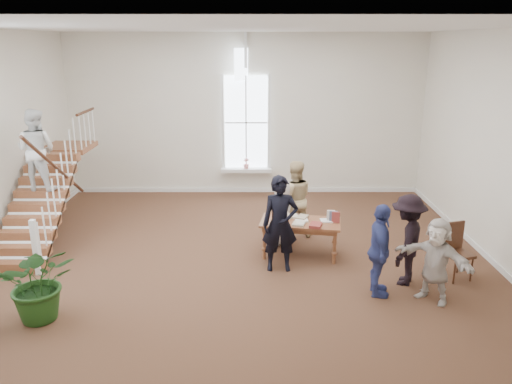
{
  "coord_description": "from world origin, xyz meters",
  "views": [
    {
      "loc": [
        0.25,
        -9.59,
        4.25
      ],
      "look_at": [
        0.27,
        0.4,
        1.23
      ],
      "focal_mm": 35.0,
      "sensor_mm": 36.0,
      "label": 1
    }
  ],
  "objects_px": {
    "woman_cluster_a": "(379,251)",
    "side_chair": "(455,247)",
    "person_yellow": "(294,199)",
    "floor_plant": "(39,282)",
    "library_table": "(301,225)",
    "police_officer": "(280,224)",
    "woman_cluster_c": "(436,260)",
    "elderly_woman": "(282,212)",
    "woman_cluster_b": "(407,240)"
  },
  "relations": [
    {
      "from": "woman_cluster_a",
      "to": "side_chair",
      "type": "relative_size",
      "value": 1.57
    },
    {
      "from": "person_yellow",
      "to": "floor_plant",
      "type": "height_order",
      "value": "person_yellow"
    },
    {
      "from": "library_table",
      "to": "police_officer",
      "type": "bearing_deg",
      "value": -115.72
    },
    {
      "from": "library_table",
      "to": "woman_cluster_c",
      "type": "height_order",
      "value": "woman_cluster_c"
    },
    {
      "from": "elderly_woman",
      "to": "side_chair",
      "type": "distance_m",
      "value": 3.52
    },
    {
      "from": "woman_cluster_c",
      "to": "side_chair",
      "type": "bearing_deg",
      "value": 96.46
    },
    {
      "from": "person_yellow",
      "to": "woman_cluster_b",
      "type": "xyz_separation_m",
      "value": [
        1.85,
        -2.31,
        -0.04
      ]
    },
    {
      "from": "floor_plant",
      "to": "side_chair",
      "type": "relative_size",
      "value": 1.21
    },
    {
      "from": "woman_cluster_c",
      "to": "library_table",
      "type": "bearing_deg",
      "value": -177.5
    },
    {
      "from": "woman_cluster_b",
      "to": "person_yellow",
      "type": "bearing_deg",
      "value": -113.97
    },
    {
      "from": "woman_cluster_a",
      "to": "woman_cluster_b",
      "type": "bearing_deg",
      "value": -46.22
    },
    {
      "from": "library_table",
      "to": "elderly_woman",
      "type": "bearing_deg",
      "value": 130.26
    },
    {
      "from": "police_officer",
      "to": "woman_cluster_a",
      "type": "distance_m",
      "value": 1.94
    },
    {
      "from": "library_table",
      "to": "woman_cluster_a",
      "type": "height_order",
      "value": "woman_cluster_a"
    },
    {
      "from": "woman_cluster_c",
      "to": "police_officer",
      "type": "bearing_deg",
      "value": -161.23
    },
    {
      "from": "elderly_woman",
      "to": "woman_cluster_c",
      "type": "relative_size",
      "value": 0.99
    },
    {
      "from": "woman_cluster_a",
      "to": "floor_plant",
      "type": "xyz_separation_m",
      "value": [
        -5.51,
        -0.77,
        -0.19
      ]
    },
    {
      "from": "woman_cluster_a",
      "to": "woman_cluster_b",
      "type": "relative_size",
      "value": 0.99
    },
    {
      "from": "police_officer",
      "to": "person_yellow",
      "type": "xyz_separation_m",
      "value": [
        0.4,
        1.75,
        -0.06
      ]
    },
    {
      "from": "police_officer",
      "to": "library_table",
      "type": "bearing_deg",
      "value": 53.72
    },
    {
      "from": "woman_cluster_a",
      "to": "woman_cluster_c",
      "type": "distance_m",
      "value": 0.93
    },
    {
      "from": "woman_cluster_b",
      "to": "woman_cluster_c",
      "type": "bearing_deg",
      "value": 52.14
    },
    {
      "from": "police_officer",
      "to": "elderly_woman",
      "type": "relative_size",
      "value": 1.28
    },
    {
      "from": "floor_plant",
      "to": "side_chair",
      "type": "distance_m",
      "value": 7.26
    },
    {
      "from": "elderly_woman",
      "to": "woman_cluster_b",
      "type": "bearing_deg",
      "value": 127.32
    },
    {
      "from": "police_officer",
      "to": "elderly_woman",
      "type": "distance_m",
      "value": 1.27
    },
    {
      "from": "library_table",
      "to": "floor_plant",
      "type": "bearing_deg",
      "value": -141.18
    },
    {
      "from": "police_officer",
      "to": "woman_cluster_b",
      "type": "bearing_deg",
      "value": -15.26
    },
    {
      "from": "police_officer",
      "to": "side_chair",
      "type": "bearing_deg",
      "value": -6.71
    },
    {
      "from": "person_yellow",
      "to": "woman_cluster_b",
      "type": "height_order",
      "value": "person_yellow"
    },
    {
      "from": "elderly_woman",
      "to": "floor_plant",
      "type": "distance_m",
      "value": 4.99
    },
    {
      "from": "elderly_woman",
      "to": "person_yellow",
      "type": "height_order",
      "value": "person_yellow"
    },
    {
      "from": "person_yellow",
      "to": "side_chair",
      "type": "relative_size",
      "value": 1.66
    },
    {
      "from": "side_chair",
      "to": "elderly_woman",
      "type": "bearing_deg",
      "value": 137.05
    },
    {
      "from": "person_yellow",
      "to": "woman_cluster_c",
      "type": "height_order",
      "value": "person_yellow"
    },
    {
      "from": "library_table",
      "to": "police_officer",
      "type": "height_order",
      "value": "police_officer"
    },
    {
      "from": "person_yellow",
      "to": "woman_cluster_b",
      "type": "distance_m",
      "value": 2.96
    },
    {
      "from": "elderly_woman",
      "to": "woman_cluster_a",
      "type": "height_order",
      "value": "woman_cluster_a"
    },
    {
      "from": "elderly_woman",
      "to": "woman_cluster_b",
      "type": "distance_m",
      "value": 2.82
    },
    {
      "from": "woman_cluster_c",
      "to": "floor_plant",
      "type": "height_order",
      "value": "woman_cluster_c"
    },
    {
      "from": "person_yellow",
      "to": "woman_cluster_c",
      "type": "bearing_deg",
      "value": 119.61
    },
    {
      "from": "library_table",
      "to": "elderly_woman",
      "type": "relative_size",
      "value": 1.17
    },
    {
      "from": "woman_cluster_b",
      "to": "side_chair",
      "type": "bearing_deg",
      "value": 131.46
    },
    {
      "from": "woman_cluster_b",
      "to": "side_chair",
      "type": "distance_m",
      "value": 1.06
    },
    {
      "from": "woman_cluster_b",
      "to": "floor_plant",
      "type": "relative_size",
      "value": 1.32
    },
    {
      "from": "elderly_woman",
      "to": "woman_cluster_c",
      "type": "bearing_deg",
      "value": 122.31
    },
    {
      "from": "elderly_woman",
      "to": "side_chair",
      "type": "relative_size",
      "value": 1.39
    },
    {
      "from": "person_yellow",
      "to": "library_table",
      "type": "bearing_deg",
      "value": 86.66
    },
    {
      "from": "library_table",
      "to": "woman_cluster_b",
      "type": "bearing_deg",
      "value": -24.8
    },
    {
      "from": "person_yellow",
      "to": "side_chair",
      "type": "distance_m",
      "value": 3.53
    }
  ]
}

